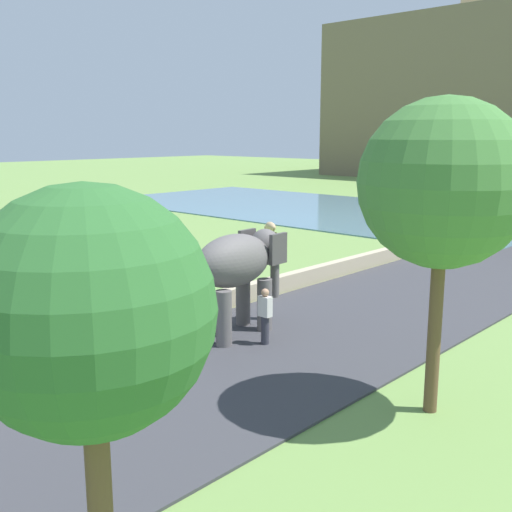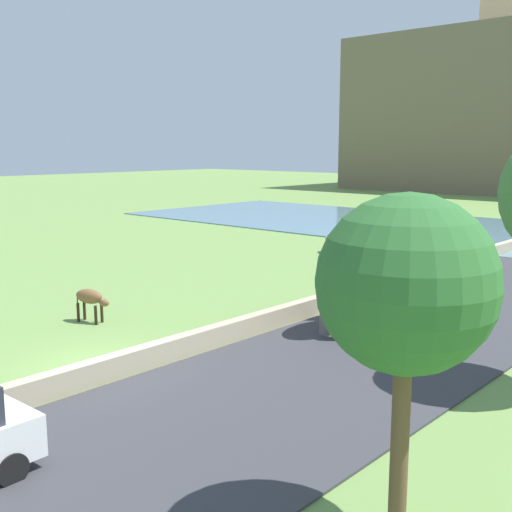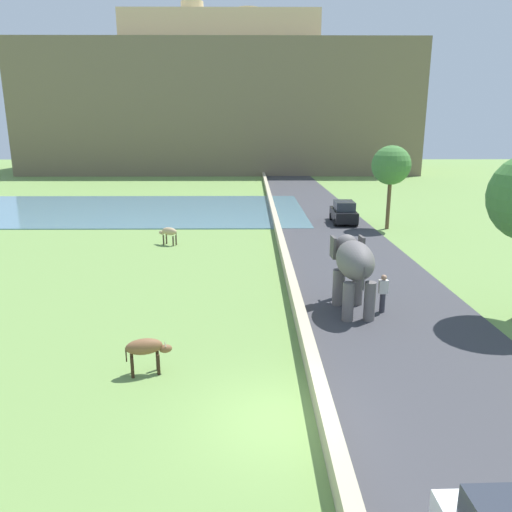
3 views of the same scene
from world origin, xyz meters
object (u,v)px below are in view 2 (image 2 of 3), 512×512
object	(u,v)px
person_beside_elephant	(386,313)
cow_tan	(332,239)
elephant	(357,269)
cow_brown	(91,298)

from	to	relation	value
person_beside_elephant	cow_tan	bearing A→B (deg)	131.22
cow_tan	elephant	bearing A→B (deg)	-51.69
person_beside_elephant	cow_tan	size ratio (longest dim) A/B	1.18
cow_brown	cow_tan	bearing A→B (deg)	97.14
cow_tan	person_beside_elephant	bearing A→B (deg)	-48.78
elephant	cow_brown	world-z (taller)	elephant
cow_tan	cow_brown	world-z (taller)	same
elephant	cow_tan	world-z (taller)	elephant
elephant	person_beside_elephant	bearing A→B (deg)	-10.34
cow_tan	cow_brown	distance (m)	17.20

